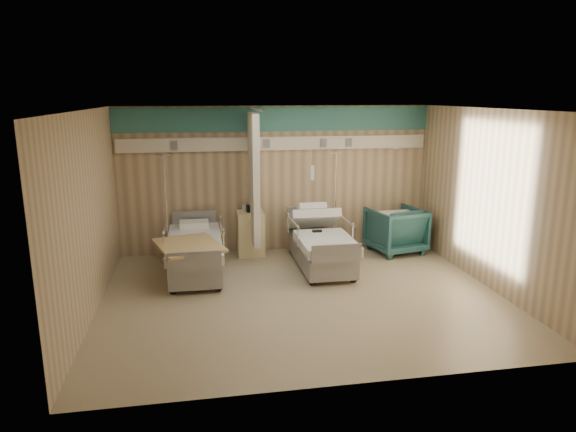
{
  "coord_description": "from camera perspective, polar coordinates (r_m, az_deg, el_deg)",
  "views": [
    {
      "loc": [
        -1.49,
        -7.2,
        3.01
      ],
      "look_at": [
        -0.11,
        0.6,
        1.12
      ],
      "focal_mm": 32.0,
      "sensor_mm": 36.0,
      "label": 1
    }
  ],
  "objects": [
    {
      "name": "waffle_blanket",
      "position": [
        10.04,
        12.16,
        1.07
      ],
      "size": [
        0.71,
        0.64,
        0.08
      ],
      "primitive_type": "cube",
      "rotation": [
        0.0,
        0.0,
        3.21
      ],
      "color": "white",
      "rests_on": "visitor_armchair"
    },
    {
      "name": "bed_left",
      "position": [
        8.92,
        -10.29,
        -4.41
      ],
      "size": [
        1.0,
        2.16,
        0.63
      ],
      "primitive_type": null,
      "color": "white",
      "rests_on": "ground"
    },
    {
      "name": "ground",
      "position": [
        7.95,
        1.56,
        -8.86
      ],
      "size": [
        6.0,
        5.0,
        0.0
      ],
      "primitive_type": "cube",
      "color": "gray",
      "rests_on": "ground"
    },
    {
      "name": "bed_right",
      "position": [
        9.16,
        3.62,
        -3.74
      ],
      "size": [
        1.0,
        2.16,
        0.63
      ],
      "primitive_type": null,
      "color": "white",
      "rests_on": "ground"
    },
    {
      "name": "bedside_cabinet",
      "position": [
        9.8,
        -4.17,
        -1.94
      ],
      "size": [
        0.5,
        0.48,
        0.85
      ],
      "primitive_type": "cube",
      "color": "beige",
      "rests_on": "ground"
    },
    {
      "name": "tan_blanket",
      "position": [
        8.38,
        -10.95,
        -3.21
      ],
      "size": [
        1.22,
        1.38,
        0.04
      ],
      "primitive_type": "cube",
      "rotation": [
        0.0,
        0.0,
        0.29
      ],
      "color": "tan",
      "rests_on": "bed_left"
    },
    {
      "name": "visitor_armchair",
      "position": [
        10.17,
        11.87,
        -1.54
      ],
      "size": [
        1.12,
        1.14,
        0.88
      ],
      "primitive_type": "imported",
      "rotation": [
        0.0,
        0.0,
        3.35
      ],
      "color": "#1D4749",
      "rests_on": "ground"
    },
    {
      "name": "iv_stand_right",
      "position": [
        10.12,
        5.16,
        -1.64
      ],
      "size": [
        0.34,
        0.34,
        1.93
      ],
      "rotation": [
        0.0,
        0.0,
        -0.04
      ],
      "color": "silver",
      "rests_on": "ground"
    },
    {
      "name": "iv_stand_left",
      "position": [
        9.65,
        -13.16,
        -2.62
      ],
      "size": [
        0.35,
        0.35,
        1.98
      ],
      "rotation": [
        0.0,
        0.0,
        -0.09
      ],
      "color": "silver",
      "rests_on": "ground"
    },
    {
      "name": "toiletry_bag",
      "position": [
        9.68,
        -3.94,
        0.86
      ],
      "size": [
        0.24,
        0.16,
        0.13
      ],
      "primitive_type": "cube",
      "rotation": [
        0.0,
        0.0,
        0.04
      ],
      "color": "black",
      "rests_on": "bedside_cabinet"
    },
    {
      "name": "call_remote",
      "position": [
        9.09,
        3.24,
        -1.68
      ],
      "size": [
        0.17,
        0.08,
        0.04
      ],
      "primitive_type": "cube",
      "rotation": [
        0.0,
        0.0,
        -0.03
      ],
      "color": "black",
      "rests_on": "bed_right"
    },
    {
      "name": "room_walls",
      "position": [
        7.68,
        1.04,
        4.81
      ],
      "size": [
        6.04,
        5.04,
        2.82
      ],
      "color": "tan",
      "rests_on": "ground"
    },
    {
      "name": "white_cup",
      "position": [
        9.77,
        -4.9,
        0.92
      ],
      "size": [
        0.09,
        0.09,
        0.12
      ],
      "primitive_type": "cylinder",
      "rotation": [
        0.0,
        0.0,
        -0.14
      ],
      "color": "white",
      "rests_on": "bedside_cabinet"
    }
  ]
}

